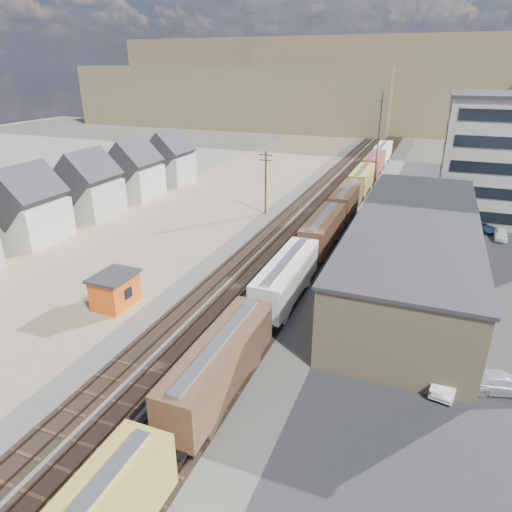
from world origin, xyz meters
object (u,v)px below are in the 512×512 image
(parked_car_silver, at_px, (501,383))
(parked_car_blue, at_px, (480,226))
(freight_train, at_px, (336,213))
(parked_car_white, at_px, (447,378))
(maintenance_shed, at_px, (115,290))
(utility_pole_north, at_px, (266,181))

(parked_car_silver, distance_m, parked_car_blue, 38.07)
(freight_train, relative_size, parked_car_silver, 23.38)
(parked_car_white, distance_m, parked_car_silver, 3.81)
(freight_train, height_order, parked_car_blue, freight_train)
(freight_train, relative_size, maintenance_shed, 26.01)
(utility_pole_north, xyz_separation_m, parked_car_white, (27.46, -35.58, -4.52))
(freight_train, height_order, utility_pole_north, utility_pole_north)
(freight_train, xyz_separation_m, parked_car_white, (15.17, -31.03, -2.02))
(freight_train, distance_m, utility_pole_north, 13.35)
(freight_train, bearing_deg, parked_car_blue, 22.18)
(maintenance_shed, height_order, parked_car_blue, maintenance_shed)
(freight_train, distance_m, maintenance_shed, 33.40)
(freight_train, distance_m, parked_car_blue, 21.19)
(freight_train, xyz_separation_m, parked_car_silver, (18.86, -30.11, -2.05))
(freight_train, distance_m, parked_car_white, 34.60)
(freight_train, height_order, parked_car_silver, freight_train)
(maintenance_shed, distance_m, parked_car_silver, 34.44)
(utility_pole_north, xyz_separation_m, parked_car_blue, (31.82, 3.42, -4.61))
(parked_car_white, bearing_deg, parked_car_blue, 93.37)
(parked_car_white, relative_size, parked_car_blue, 0.96)
(parked_car_blue, bearing_deg, parked_car_white, -143.72)
(maintenance_shed, xyz_separation_m, parked_car_white, (30.73, -1.51, -0.93))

